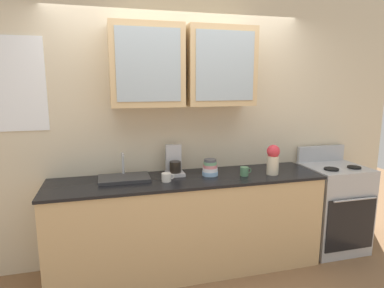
{
  "coord_description": "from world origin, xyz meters",
  "views": [
    {
      "loc": [
        -0.73,
        -2.9,
        1.82
      ],
      "look_at": [
        0.04,
        0.0,
        1.26
      ],
      "focal_mm": 30.46,
      "sensor_mm": 36.0,
      "label": 1
    }
  ],
  "objects_px": {
    "stove_range": "(332,207)",
    "sink_faucet": "(124,178)",
    "vase": "(273,159)",
    "cup_near_bowls": "(245,171)",
    "cup_near_sink": "(167,177)",
    "bowl_stack": "(210,168)",
    "coffee_maker": "(174,163)"
  },
  "relations": [
    {
      "from": "stove_range",
      "to": "sink_faucet",
      "type": "xyz_separation_m",
      "value": [
        -2.24,
        0.09,
        0.48
      ]
    },
    {
      "from": "sink_faucet",
      "to": "vase",
      "type": "distance_m",
      "value": 1.45
    },
    {
      "from": "cup_near_bowls",
      "to": "stove_range",
      "type": "bearing_deg",
      "value": 3.61
    },
    {
      "from": "sink_faucet",
      "to": "cup_near_sink",
      "type": "bearing_deg",
      "value": -21.78
    },
    {
      "from": "bowl_stack",
      "to": "stove_range",
      "type": "bearing_deg",
      "value": -1.32
    },
    {
      "from": "stove_range",
      "to": "bowl_stack",
      "type": "distance_m",
      "value": 1.52
    },
    {
      "from": "vase",
      "to": "cup_near_bowls",
      "type": "distance_m",
      "value": 0.31
    },
    {
      "from": "bowl_stack",
      "to": "vase",
      "type": "height_order",
      "value": "vase"
    },
    {
      "from": "stove_range",
      "to": "cup_near_bowls",
      "type": "distance_m",
      "value": 1.21
    },
    {
      "from": "vase",
      "to": "bowl_stack",
      "type": "bearing_deg",
      "value": 168.12
    },
    {
      "from": "stove_range",
      "to": "cup_near_sink",
      "type": "relative_size",
      "value": 9.3
    },
    {
      "from": "bowl_stack",
      "to": "coffee_maker",
      "type": "distance_m",
      "value": 0.36
    },
    {
      "from": "sink_faucet",
      "to": "vase",
      "type": "xyz_separation_m",
      "value": [
        1.43,
        -0.18,
        0.14
      ]
    },
    {
      "from": "coffee_maker",
      "to": "cup_near_sink",
      "type": "bearing_deg",
      "value": -118.24
    },
    {
      "from": "stove_range",
      "to": "cup_near_sink",
      "type": "distance_m",
      "value": 1.94
    },
    {
      "from": "vase",
      "to": "cup_near_sink",
      "type": "distance_m",
      "value": 1.06
    },
    {
      "from": "stove_range",
      "to": "sink_faucet",
      "type": "distance_m",
      "value": 2.29
    },
    {
      "from": "sink_faucet",
      "to": "cup_near_bowls",
      "type": "distance_m",
      "value": 1.15
    },
    {
      "from": "cup_near_bowls",
      "to": "coffee_maker",
      "type": "height_order",
      "value": "coffee_maker"
    },
    {
      "from": "vase",
      "to": "coffee_maker",
      "type": "relative_size",
      "value": 1.02
    },
    {
      "from": "vase",
      "to": "cup_near_bowls",
      "type": "xyz_separation_m",
      "value": [
        -0.29,
        0.03,
        -0.11
      ]
    },
    {
      "from": "cup_near_sink",
      "to": "stove_range",
      "type": "bearing_deg",
      "value": 1.87
    },
    {
      "from": "sink_faucet",
      "to": "vase",
      "type": "height_order",
      "value": "vase"
    },
    {
      "from": "stove_range",
      "to": "cup_near_bowls",
      "type": "relative_size",
      "value": 9.71
    },
    {
      "from": "stove_range",
      "to": "cup_near_sink",
      "type": "height_order",
      "value": "stove_range"
    },
    {
      "from": "bowl_stack",
      "to": "cup_near_sink",
      "type": "distance_m",
      "value": 0.46
    },
    {
      "from": "sink_faucet",
      "to": "cup_near_sink",
      "type": "distance_m",
      "value": 0.4
    },
    {
      "from": "sink_faucet",
      "to": "bowl_stack",
      "type": "distance_m",
      "value": 0.83
    },
    {
      "from": "cup_near_sink",
      "to": "cup_near_bowls",
      "type": "distance_m",
      "value": 0.77
    },
    {
      "from": "stove_range",
      "to": "vase",
      "type": "xyz_separation_m",
      "value": [
        -0.81,
        -0.09,
        0.62
      ]
    },
    {
      "from": "vase",
      "to": "coffee_maker",
      "type": "bearing_deg",
      "value": 164.8
    },
    {
      "from": "sink_faucet",
      "to": "coffee_maker",
      "type": "bearing_deg",
      "value": 8.32
    }
  ]
}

